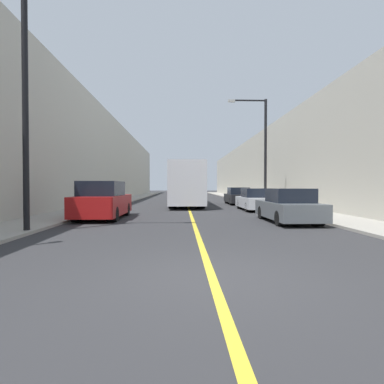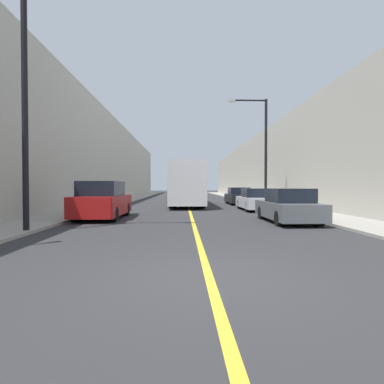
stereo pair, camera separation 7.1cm
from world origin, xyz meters
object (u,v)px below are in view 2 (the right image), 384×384
parked_suv_left (103,201)px  street_lamp_right (262,145)px  car_right_mid (256,200)px  street_lamp_left (32,92)px  bus (186,184)px  car_right_near (288,207)px  car_right_far (238,197)px

parked_suv_left → street_lamp_right: (9.85, 7.42, 3.81)m
car_right_mid → street_lamp_left: bearing=-137.1°
bus → parked_suv_left: size_ratio=2.31×
car_right_near → street_lamp_right: size_ratio=0.53×
car_right_mid → car_right_far: 6.49m
bus → street_lamp_right: street_lamp_right is taller
car_right_near → parked_suv_left: bearing=168.3°
car_right_near → street_lamp_left: 10.85m
street_lamp_left → parked_suv_left: bearing=75.6°
car_right_far → street_lamp_left: 18.93m
car_right_mid → street_lamp_left: size_ratio=0.52×
parked_suv_left → car_right_near: parked_suv_left is taller
car_right_mid → car_right_near: bearing=-91.3°
parked_suv_left → street_lamp_left: 6.05m
bus → car_right_far: bus is taller
street_lamp_right → parked_suv_left: bearing=-143.0°
car_right_far → street_lamp_right: bearing=-73.6°
bus → car_right_mid: bearing=-48.7°
car_right_near → car_right_far: bearing=89.0°
bus → parked_suv_left: (-4.21, -9.75, -0.92)m
parked_suv_left → car_right_far: bearing=51.8°
parked_suv_left → car_right_far: parked_suv_left is taller
bus → street_lamp_left: street_lamp_left is taller
street_lamp_left → car_right_mid: bearing=42.9°
car_right_mid → parked_suv_left: bearing=-151.8°
bus → parked_suv_left: 10.66m
car_right_near → car_right_mid: bearing=88.7°
car_right_mid → street_lamp_right: 5.00m
parked_suv_left → car_right_near: (8.53, -1.76, -0.18)m
bus → car_right_near: (4.33, -11.51, -1.09)m
car_right_mid → car_right_far: bearing=89.4°
car_right_mid → street_lamp_left: street_lamp_left is taller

